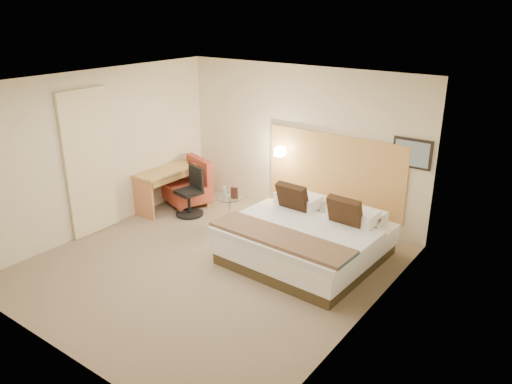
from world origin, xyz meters
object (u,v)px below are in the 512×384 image
Objects in this scene: lounge_chair at (189,186)px; side_table at (230,209)px; desk at (167,178)px; bed at (307,238)px; desk_chair at (191,196)px.

lounge_chair is 1.29m from side_table.
side_table is (1.25, -0.31, -0.07)m from lounge_chair.
lounge_chair reaches higher than desk.
side_table is at bearing 170.41° from bed.
bed is 3.05m from lounge_chair.
desk_chair is (0.57, 0.03, -0.24)m from desk.
lounge_chair is 0.84× the size of desk.
desk is (-0.17, -0.41, 0.25)m from lounge_chair.
bed is 3.18m from desk.
desk is 1.39× the size of desk_chair.
bed is 2.48× the size of desk_chair.
desk is 0.62m from desk_chair.
lounge_chair is at bearing 136.64° from desk_chair.
desk_chair reaches higher than side_table.
bed is at bearing -3.45° from desk.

